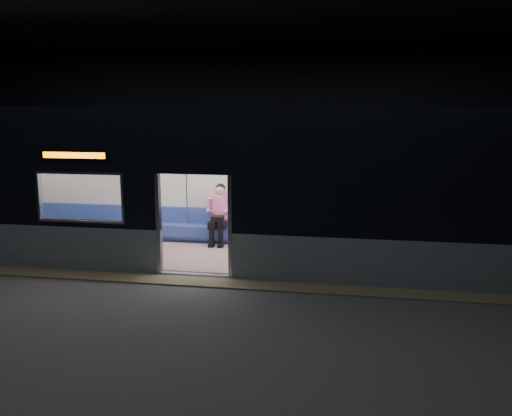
# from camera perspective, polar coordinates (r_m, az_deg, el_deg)

# --- Properties ---
(station_floor) EXTENTS (24.00, 14.00, 0.01)m
(station_floor) POSITION_cam_1_polar(r_m,az_deg,el_deg) (10.16, -8.10, -8.76)
(station_floor) COLOR #47494C
(station_floor) RESTS_ON ground
(station_envelope) EXTENTS (24.00, 14.00, 5.00)m
(station_envelope) POSITION_cam_1_polar(r_m,az_deg,el_deg) (9.60, -8.69, 12.38)
(station_envelope) COLOR black
(station_envelope) RESTS_ON station_floor
(tactile_strip) EXTENTS (22.80, 0.50, 0.03)m
(tactile_strip) POSITION_cam_1_polar(r_m,az_deg,el_deg) (10.65, -7.18, -7.71)
(tactile_strip) COLOR #8C7F59
(tactile_strip) RESTS_ON station_floor
(metro_car) EXTENTS (18.00, 3.04, 3.35)m
(metro_car) POSITION_cam_1_polar(r_m,az_deg,el_deg) (12.13, -4.61, 3.46)
(metro_car) COLOR #8B9AA6
(metro_car) RESTS_ON station_floor
(passenger) EXTENTS (0.47, 0.77, 1.47)m
(passenger) POSITION_cam_1_polar(r_m,az_deg,el_deg) (13.27, -3.82, -0.32)
(passenger) COLOR black
(passenger) RESTS_ON metro_car
(handbag) EXTENTS (0.32, 0.29, 0.14)m
(handbag) POSITION_cam_1_polar(r_m,az_deg,el_deg) (13.06, -4.07, -1.14)
(handbag) COLOR black
(handbag) RESTS_ON passenger
(transit_map) EXTENTS (1.03, 0.03, 0.67)m
(transit_map) POSITION_cam_1_polar(r_m,az_deg,el_deg) (13.12, 14.34, 2.12)
(transit_map) COLOR white
(transit_map) RESTS_ON metro_car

